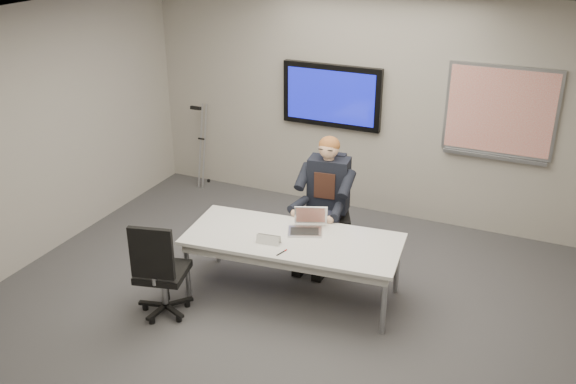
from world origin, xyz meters
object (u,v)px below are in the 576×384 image
at_px(office_chair_far, 328,225).
at_px(seated_person, 322,215).
at_px(conference_table, 293,244).
at_px(office_chair_near, 162,286).
at_px(laptop, 307,225).

relative_size(office_chair_far, seated_person, 0.74).
height_order(conference_table, office_chair_far, office_chair_far).
bearing_deg(office_chair_near, conference_table, -153.81).
bearing_deg(seated_person, laptop, -91.66).
bearing_deg(conference_table, office_chair_near, -145.85).
distance_m(office_chair_near, seated_person, 1.93).
xyz_separation_m(office_chair_far, laptop, (0.07, -0.81, 0.39)).
relative_size(conference_table, seated_person, 1.56).
bearing_deg(laptop, office_chair_far, 72.99).
xyz_separation_m(seated_person, laptop, (0.05, -0.55, 0.14)).
distance_m(office_chair_far, laptop, 0.90).
bearing_deg(seated_person, office_chair_near, -129.51).
bearing_deg(office_chair_far, office_chair_near, -141.98).
xyz_separation_m(conference_table, seated_person, (0.01, 0.76, -0.01)).
xyz_separation_m(office_chair_far, seated_person, (0.02, -0.26, 0.25)).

